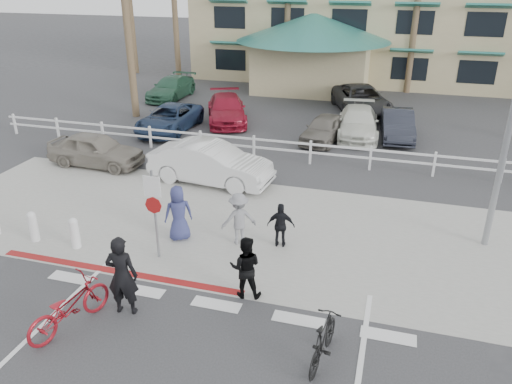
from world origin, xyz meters
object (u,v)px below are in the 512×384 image
(car_white_sedan, at_px, (211,163))
(bike_black, at_px, (323,340))
(sign_post, at_px, (155,210))
(car_red_compact, at_px, (96,150))
(bike_red, at_px, (69,306))

(car_white_sedan, bearing_deg, bike_black, -139.83)
(sign_post, distance_m, car_red_compact, 8.04)
(sign_post, distance_m, bike_red, 3.41)
(sign_post, distance_m, bike_black, 5.79)
(bike_red, height_order, car_red_compact, car_red_compact)
(bike_red, xyz_separation_m, bike_black, (5.55, 0.53, -0.05))
(bike_black, distance_m, car_red_compact, 13.57)
(bike_red, relative_size, car_red_compact, 0.54)
(bike_red, xyz_separation_m, car_red_compact, (-5.06, 8.98, 0.11))
(sign_post, xyz_separation_m, bike_black, (5.02, -2.72, -0.94))
(sign_post, bearing_deg, bike_black, -28.42)
(bike_black, bearing_deg, car_red_compact, -30.41)
(sign_post, distance_m, car_white_sedan, 5.44)
(sign_post, bearing_deg, bike_red, -99.20)
(bike_red, relative_size, bike_black, 1.25)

